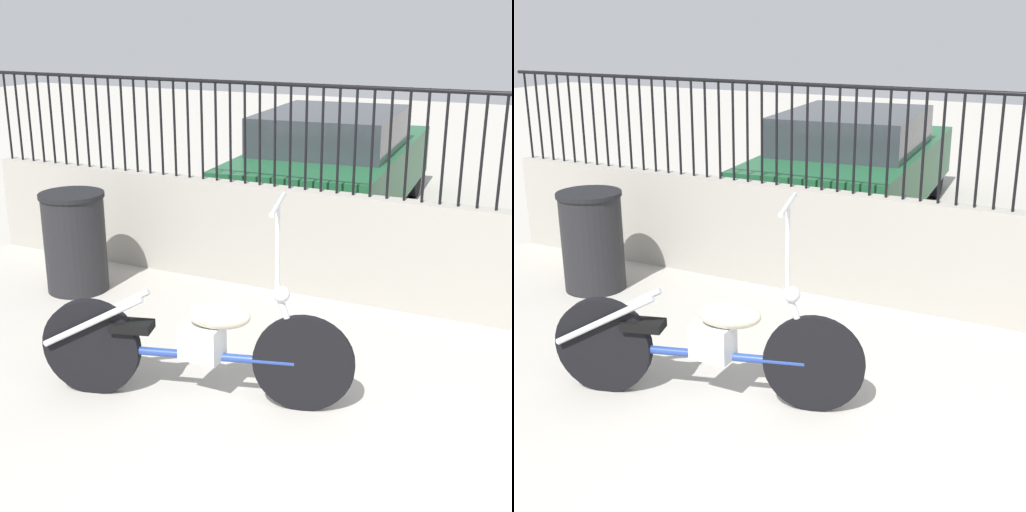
{
  "view_description": "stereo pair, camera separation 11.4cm",
  "coord_description": "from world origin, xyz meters",
  "views": [
    {
      "loc": [
        0.59,
        -2.8,
        2.5
      ],
      "look_at": [
        -1.72,
        2.03,
        0.7
      ],
      "focal_mm": 50.0,
      "sensor_mm": 36.0,
      "label": 1
    },
    {
      "loc": [
        0.69,
        -2.75,
        2.5
      ],
      "look_at": [
        -1.72,
        2.03,
        0.7
      ],
      "focal_mm": 50.0,
      "sensor_mm": 36.0,
      "label": 2
    }
  ],
  "objects": [
    {
      "name": "trash_bin",
      "position": [
        -3.74,
        2.26,
        0.48
      ],
      "size": [
        0.61,
        0.61,
        0.95
      ],
      "color": "black",
      "rests_on": "ground_plane"
    },
    {
      "name": "car_green",
      "position": [
        -2.45,
        5.92,
        0.7
      ],
      "size": [
        2.18,
        4.48,
        1.38
      ],
      "rotation": [
        0.0,
        0.0,
        1.66
      ],
      "color": "black",
      "rests_on": "ground_plane"
    },
    {
      "name": "low_wall",
      "position": [
        0.0,
        3.14,
        0.5
      ],
      "size": [
        10.73,
        0.18,
        1.0
      ],
      "color": "#9E998E",
      "rests_on": "ground_plane"
    },
    {
      "name": "motorcycle_blue",
      "position": [
        -1.74,
        0.9,
        0.42
      ],
      "size": [
        2.09,
        0.78,
        1.43
      ],
      "rotation": [
        0.0,
        0.0,
        0.27
      ],
      "color": "black",
      "rests_on": "ground_plane"
    }
  ]
}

